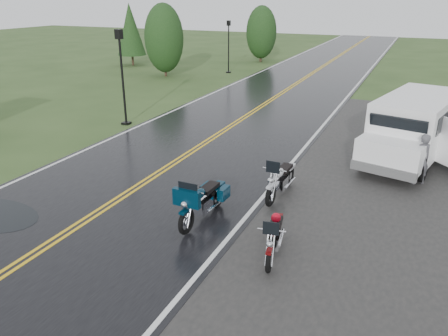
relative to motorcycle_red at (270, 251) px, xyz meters
name	(u,v)px	position (x,y,z in m)	size (l,w,h in m)	color
ground	(103,211)	(-5.15, 0.92, -0.56)	(120.00, 120.00, 0.00)	#2D471E
road	(239,121)	(-5.15, 10.92, -0.54)	(8.00, 100.00, 0.04)	black
motorcycle_red	(270,251)	(0.00, 0.00, 0.00)	(0.69, 1.91, 1.13)	#53090A
motorcycle_teal	(186,212)	(-2.37, 0.68, 0.11)	(0.82, 2.27, 1.34)	#042234
motorcycle_silver	(271,187)	(-0.96, 2.98, 0.08)	(0.79, 2.18, 1.29)	#B8B9C1
van_white	(368,137)	(1.07, 7.07, 0.60)	(2.22, 5.92, 2.32)	white
person_at_van	(421,160)	(2.76, 6.43, 0.25)	(0.59, 0.39, 1.63)	#4B4B50
lamp_post_near_left	(123,78)	(-9.74, 8.39, 1.56)	(0.36, 0.36, 4.26)	black
lamp_post_far_left	(229,47)	(-11.14, 23.45, 1.37)	(0.33, 0.33, 3.86)	black
tree_left_mid	(164,46)	(-14.71, 20.14, 1.61)	(2.79, 2.79, 4.35)	#1E3D19
tree_left_far	(261,38)	(-10.91, 30.11, 1.47)	(2.65, 2.65, 4.07)	#1E3D19
pine_left_far	(131,35)	(-20.09, 23.69, 1.88)	(2.35, 2.35, 4.89)	#1E3D19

